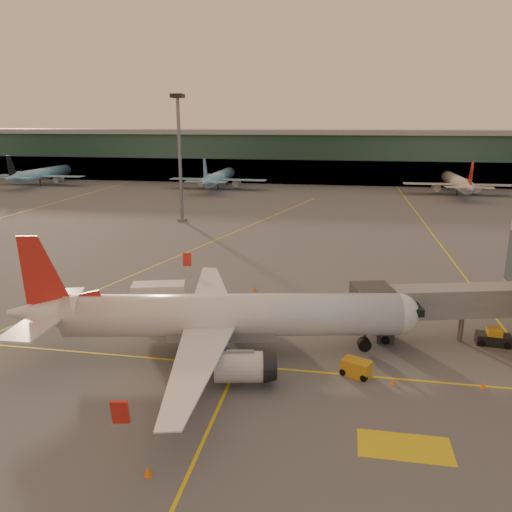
% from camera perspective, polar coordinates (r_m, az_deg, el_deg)
% --- Properties ---
extents(ground, '(600.00, 600.00, 0.00)m').
position_cam_1_polar(ground, '(41.14, -10.73, -14.80)').
color(ground, '#4C4F54').
rests_on(ground, ground).
extents(taxi_markings, '(100.12, 173.00, 0.01)m').
position_cam_1_polar(taxi_markings, '(82.88, -4.74, 0.90)').
color(taxi_markings, yellow).
rests_on(taxi_markings, ground).
extents(terminal, '(400.00, 20.00, 17.60)m').
position_cam_1_polar(terminal, '(175.82, 5.78, 11.31)').
color(terminal, '#19382D').
rests_on(terminal, ground).
extents(mast_west_near, '(2.40, 2.40, 25.60)m').
position_cam_1_polar(mast_west_near, '(104.75, -8.74, 11.99)').
color(mast_west_near, slate).
rests_on(mast_west_near, ground).
extents(distant_aircraft_row, '(290.00, 34.00, 13.00)m').
position_cam_1_polar(distant_aircraft_row, '(156.33, -2.76, 7.67)').
color(distant_aircraft_row, '#7EBBD4').
rests_on(distant_aircraft_row, ground).
extents(main_airplane, '(36.32, 32.98, 11.02)m').
position_cam_1_polar(main_airplane, '(44.65, -4.29, -6.96)').
color(main_airplane, silver).
rests_on(main_airplane, ground).
extents(jet_bridge, '(21.90, 8.35, 5.58)m').
position_cam_1_polar(jet_bridge, '(51.64, 23.86, -4.91)').
color(jet_bridge, slate).
rests_on(jet_bridge, ground).
extents(catering_truck, '(5.78, 3.59, 4.16)m').
position_cam_1_polar(catering_truck, '(53.01, -10.94, -4.97)').
color(catering_truck, '#AA3F18').
rests_on(catering_truck, ground).
extents(gpu_cart, '(2.71, 2.25, 1.37)m').
position_cam_1_polar(gpu_cart, '(42.95, 11.39, -12.46)').
color(gpu_cart, '#C68818').
rests_on(gpu_cart, ground).
extents(pushback_tug, '(3.20, 1.93, 1.58)m').
position_cam_1_polar(pushback_tug, '(52.52, 25.51, -8.46)').
color(pushback_tug, black).
rests_on(pushback_tug, ground).
extents(cone_nose, '(0.41, 0.41, 0.52)m').
position_cam_1_polar(cone_nose, '(44.34, 24.54, -13.30)').
color(cone_nose, '#FF660D').
rests_on(cone_nose, ground).
extents(cone_tail, '(0.45, 0.45, 0.57)m').
position_cam_1_polar(cone_tail, '(54.87, -24.61, -7.77)').
color(cone_tail, '#FF660D').
rests_on(cone_tail, ground).
extents(cone_wing_right, '(0.50, 0.50, 0.64)m').
position_cam_1_polar(cone_wing_right, '(32.81, -12.22, -22.91)').
color(cone_wing_right, '#FF660D').
rests_on(cone_wing_right, ground).
extents(cone_wing_left, '(0.49, 0.49, 0.63)m').
position_cam_1_polar(cone_wing_left, '(61.98, -0.16, -3.72)').
color(cone_wing_left, '#FF660D').
rests_on(cone_wing_left, ground).
extents(cone_fwd, '(0.38, 0.38, 0.49)m').
position_cam_1_polar(cone_fwd, '(42.56, 15.43, -13.66)').
color(cone_fwd, '#FF660D').
rests_on(cone_fwd, ground).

